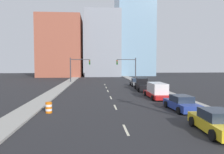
% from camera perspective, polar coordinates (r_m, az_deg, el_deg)
% --- Properties ---
extents(sidewalk_left, '(2.18, 99.09, 0.16)m').
position_cam_1_polar(sidewalk_left, '(54.67, -10.84, -1.02)').
color(sidewalk_left, '#9E9B93').
rests_on(sidewalk_left, ground).
extents(sidewalk_right, '(2.18, 99.09, 0.16)m').
position_cam_1_polar(sidewalk_right, '(55.25, 6.10, -0.94)').
color(sidewalk_right, '#9E9B93').
rests_on(sidewalk_right, ground).
extents(lane_stripe_at_9m, '(0.16, 2.40, 0.01)m').
position_cam_1_polar(lane_stripe_at_9m, '(14.59, 3.62, -13.58)').
color(lane_stripe_at_9m, beige).
rests_on(lane_stripe_at_9m, ground).
extents(lane_stripe_at_17m, '(0.16, 2.40, 0.01)m').
position_cam_1_polar(lane_stripe_at_17m, '(21.80, 0.85, -7.86)').
color(lane_stripe_at_17m, beige).
rests_on(lane_stripe_at_17m, ground).
extents(lane_stripe_at_23m, '(0.16, 2.40, 0.01)m').
position_cam_1_polar(lane_stripe_at_23m, '(27.83, -0.31, -5.39)').
color(lane_stripe_at_23m, beige).
rests_on(lane_stripe_at_23m, ground).
extents(lane_stripe_at_30m, '(0.16, 2.40, 0.01)m').
position_cam_1_polar(lane_stripe_at_30m, '(34.51, -1.11, -3.67)').
color(lane_stripe_at_30m, beige).
rests_on(lane_stripe_at_30m, ground).
extents(lane_stripe_at_35m, '(0.16, 2.40, 0.01)m').
position_cam_1_polar(lane_stripe_at_35m, '(39.49, -1.53, -2.77)').
color(lane_stripe_at_35m, beige).
rests_on(lane_stripe_at_35m, ground).
extents(lane_stripe_at_40m, '(0.16, 2.40, 0.01)m').
position_cam_1_polar(lane_stripe_at_40m, '(45.06, -1.89, -2.00)').
color(lane_stripe_at_40m, beige).
rests_on(lane_stripe_at_40m, ground).
extents(building_brick_left, '(14.00, 16.00, 20.11)m').
position_cam_1_polar(building_brick_left, '(77.73, -13.12, 7.61)').
color(building_brick_left, '#9E513D').
rests_on(building_brick_left, ground).
extents(building_office_center, '(12.00, 20.00, 22.29)m').
position_cam_1_polar(building_office_center, '(80.97, -2.61, 8.30)').
color(building_office_center, gray).
rests_on(building_office_center, ground).
extents(building_glass_right, '(13.00, 20.00, 34.54)m').
position_cam_1_polar(building_glass_right, '(86.89, 5.54, 12.02)').
color(building_glass_right, '#7A9EB7').
rests_on(building_glass_right, ground).
extents(traffic_signal_left, '(4.66, 0.35, 5.70)m').
position_cam_1_polar(traffic_signal_left, '(50.68, -9.22, 2.78)').
color(traffic_signal_left, '#38383D').
rests_on(traffic_signal_left, ground).
extents(traffic_signal_right, '(4.66, 0.35, 5.70)m').
position_cam_1_polar(traffic_signal_right, '(51.13, 4.64, 2.82)').
color(traffic_signal_right, '#38383D').
rests_on(traffic_signal_right, ground).
extents(traffic_barrel, '(0.56, 0.56, 0.95)m').
position_cam_1_polar(traffic_barrel, '(19.97, -16.20, -7.67)').
color(traffic_barrel, orange).
rests_on(traffic_barrel, ground).
extents(sedan_yellow, '(2.33, 4.75, 1.44)m').
position_cam_1_polar(sedan_yellow, '(15.26, 25.71, -10.60)').
color(sedan_yellow, gold).
rests_on(sedan_yellow, ground).
extents(sedan_blue, '(2.25, 4.74, 1.38)m').
position_cam_1_polar(sedan_blue, '(21.24, 17.69, -6.61)').
color(sedan_blue, navy).
rests_on(sedan_blue, ground).
extents(box_truck_red, '(2.27, 6.02, 1.91)m').
position_cam_1_polar(box_truck_red, '(27.90, 11.65, -3.56)').
color(box_truck_red, red).
rests_on(box_truck_red, ground).
extents(pickup_truck_black, '(2.41, 6.12, 1.94)m').
position_cam_1_polar(pickup_truck_black, '(35.88, 8.01, -2.17)').
color(pickup_truck_black, black).
rests_on(pickup_truck_black, ground).
extents(sedan_gray, '(2.21, 4.56, 1.48)m').
position_cam_1_polar(sedan_gray, '(42.66, 6.33, -1.42)').
color(sedan_gray, slate).
rests_on(sedan_gray, ground).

